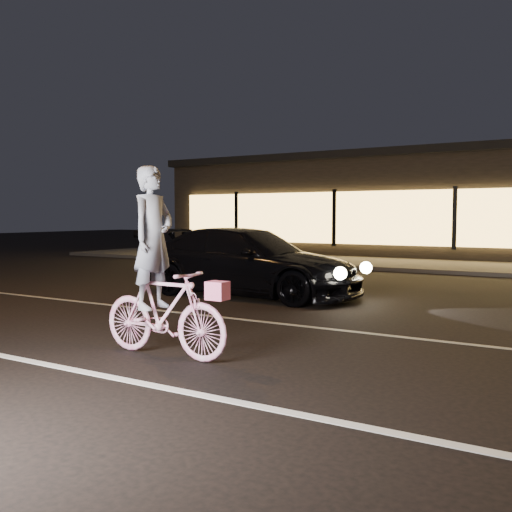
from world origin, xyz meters
The scene contains 7 objects.
ground centered at (0.00, 0.00, 0.00)m, with size 90.00×90.00×0.00m, color black.
lane_stripe_near centered at (0.00, -1.50, 0.00)m, with size 60.00×0.12×0.01m, color silver.
lane_stripe_far centered at (0.00, 2.00, 0.00)m, with size 60.00×0.10×0.01m, color gray.
sidewalk centered at (0.00, 13.00, 0.06)m, with size 30.00×4.00×0.12m, color #383533.
storefront centered at (0.00, 18.97, 2.15)m, with size 25.40×8.42×4.20m.
cyclist centered at (-0.23, -0.53, 0.81)m, with size 1.81×0.62×2.27m.
sedan centered at (-2.04, 4.42, 0.71)m, with size 4.94×2.03×1.42m.
Camera 1 is at (4.18, -5.74, 1.68)m, focal length 40.00 mm.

